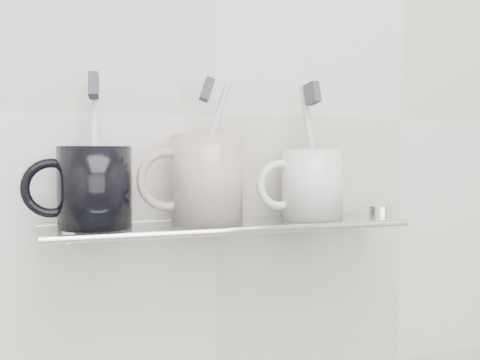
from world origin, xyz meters
name	(u,v)px	position (x,y,z in m)	size (l,w,h in m)	color
wall_back	(215,115)	(0.00, 1.10, 1.25)	(2.50, 2.50, 0.00)	beige
shelf_glass	(229,225)	(0.00, 1.04, 1.10)	(0.50, 0.12, 0.01)	silver
shelf_rail	(243,231)	(0.00, 0.98, 1.10)	(0.01, 0.01, 0.50)	silver
bracket_left	(68,236)	(-0.21, 1.09, 1.09)	(0.02, 0.02, 0.03)	silver
bracket_right	(346,223)	(0.21, 1.09, 1.09)	(0.02, 0.02, 0.03)	silver
mug_left	(95,187)	(-0.18, 1.04, 1.15)	(0.09, 0.09, 0.10)	black
mug_left_handle	(51,188)	(-0.23, 1.04, 1.15)	(0.07, 0.07, 0.01)	black
toothbrush_left	(94,149)	(-0.18, 1.04, 1.20)	(0.01, 0.01, 0.19)	white
bristles_left	(93,85)	(-0.18, 1.04, 1.28)	(0.01, 0.02, 0.03)	#373740
mug_center	(207,179)	(-0.03, 1.04, 1.16)	(0.10, 0.10, 0.12)	white
mug_center_handle	(168,180)	(-0.08, 1.04, 1.16)	(0.08, 0.08, 0.01)	white
toothbrush_center	(207,149)	(-0.03, 1.04, 1.20)	(0.01, 0.01, 0.19)	#B5B5BC
bristles_center	(207,90)	(-0.03, 1.04, 1.28)	(0.01, 0.02, 0.03)	#373740
mug_right	(312,184)	(0.13, 1.04, 1.15)	(0.09, 0.09, 0.10)	silver
mug_right_handle	(280,185)	(0.08, 1.04, 1.15)	(0.07, 0.07, 0.01)	silver
toothbrush_right	(312,149)	(0.13, 1.04, 1.20)	(0.01, 0.01, 0.19)	beige
bristles_right	(312,93)	(0.13, 1.04, 1.28)	(0.01, 0.02, 0.03)	#373740
chrome_cap	(380,211)	(0.24, 1.04, 1.11)	(0.04, 0.04, 0.02)	silver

